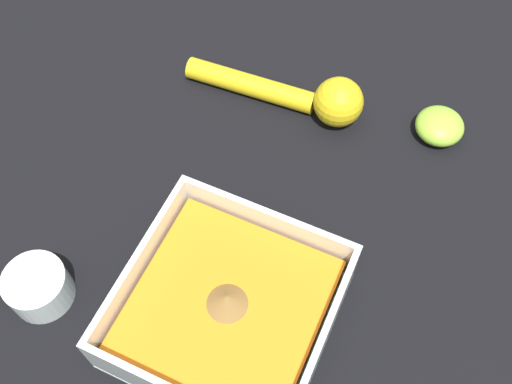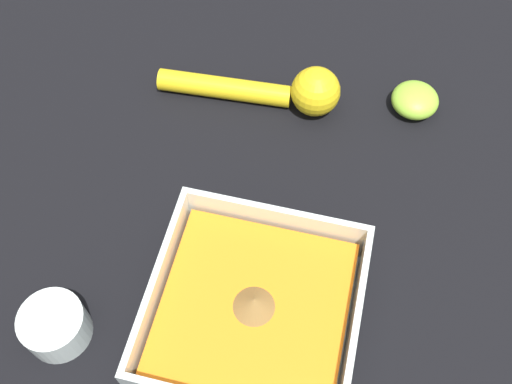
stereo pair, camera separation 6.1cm
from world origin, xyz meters
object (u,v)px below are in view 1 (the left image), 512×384
object	(u,v)px
square_dish	(228,311)
lemon_half	(440,126)
spice_bowl	(39,288)
lemon_squeezer	(306,96)

from	to	relation	value
square_dish	lemon_half	size ratio (longest dim) A/B	3.39
square_dish	spice_bowl	size ratio (longest dim) A/B	3.07
spice_bowl	lemon_half	bearing A→B (deg)	139.80
lemon_squeezer	lemon_half	world-z (taller)	lemon_squeezer
lemon_squeezer	lemon_half	bearing A→B (deg)	7.20
square_dish	spice_bowl	distance (m)	0.18
square_dish	lemon_squeezer	xyz separation A→B (m)	(-0.27, -0.03, -0.00)
lemon_squeezer	spice_bowl	bearing A→B (deg)	-117.36
square_dish	lemon_squeezer	distance (m)	0.27
square_dish	spice_bowl	xyz separation A→B (m)	(0.05, -0.18, -0.01)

